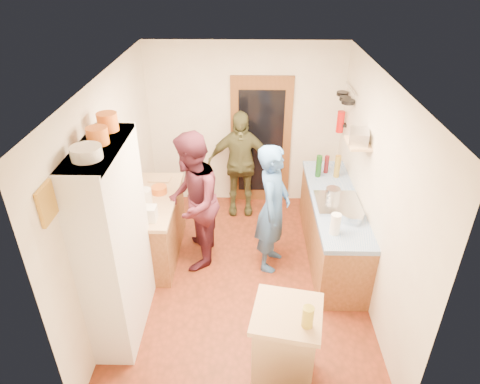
{
  "coord_description": "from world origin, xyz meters",
  "views": [
    {
      "loc": [
        0.06,
        -4.29,
        3.76
      ],
      "look_at": [
        -0.04,
        0.15,
        1.18
      ],
      "focal_mm": 32.0,
      "sensor_mm": 36.0,
      "label": 1
    }
  ],
  "objects_px": {
    "right_counter_base": "(332,229)",
    "person_hob": "(275,210)",
    "person_left": "(195,200)",
    "island_base": "(285,348)",
    "hutch_body": "(115,244)",
    "person_back": "(240,164)"
  },
  "relations": [
    {
      "from": "right_counter_base",
      "to": "person_left",
      "type": "bearing_deg",
      "value": -175.68
    },
    {
      "from": "person_hob",
      "to": "person_back",
      "type": "bearing_deg",
      "value": 33.75
    },
    {
      "from": "person_left",
      "to": "person_back",
      "type": "distance_m",
      "value": 1.36
    },
    {
      "from": "person_hob",
      "to": "person_back",
      "type": "relative_size",
      "value": 1.03
    },
    {
      "from": "hutch_body",
      "to": "person_hob",
      "type": "relative_size",
      "value": 1.26
    },
    {
      "from": "hutch_body",
      "to": "person_hob",
      "type": "distance_m",
      "value": 2.01
    },
    {
      "from": "person_left",
      "to": "person_back",
      "type": "xyz_separation_m",
      "value": [
        0.55,
        1.24,
        -0.09
      ]
    },
    {
      "from": "right_counter_base",
      "to": "person_left",
      "type": "distance_m",
      "value": 1.89
    },
    {
      "from": "person_left",
      "to": "island_base",
      "type": "bearing_deg",
      "value": 29.08
    },
    {
      "from": "hutch_body",
      "to": "person_hob",
      "type": "bearing_deg",
      "value": 31.61
    },
    {
      "from": "hutch_body",
      "to": "right_counter_base",
      "type": "distance_m",
      "value": 2.9
    },
    {
      "from": "hutch_body",
      "to": "right_counter_base",
      "type": "xyz_separation_m",
      "value": [
        2.5,
        1.3,
        -0.68
      ]
    },
    {
      "from": "right_counter_base",
      "to": "person_back",
      "type": "height_order",
      "value": "person_back"
    },
    {
      "from": "island_base",
      "to": "person_hob",
      "type": "height_order",
      "value": "person_hob"
    },
    {
      "from": "right_counter_base",
      "to": "person_hob",
      "type": "distance_m",
      "value": 0.95
    },
    {
      "from": "person_hob",
      "to": "person_left",
      "type": "relative_size",
      "value": 0.94
    },
    {
      "from": "hutch_body",
      "to": "person_back",
      "type": "relative_size",
      "value": 1.3
    },
    {
      "from": "island_base",
      "to": "person_hob",
      "type": "bearing_deg",
      "value": 90.83
    },
    {
      "from": "person_hob",
      "to": "person_left",
      "type": "distance_m",
      "value": 1.03
    },
    {
      "from": "hutch_body",
      "to": "person_left",
      "type": "bearing_deg",
      "value": 59.64
    },
    {
      "from": "person_back",
      "to": "hutch_body",
      "type": "bearing_deg",
      "value": -118.39
    },
    {
      "from": "island_base",
      "to": "person_hob",
      "type": "relative_size",
      "value": 0.49
    }
  ]
}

